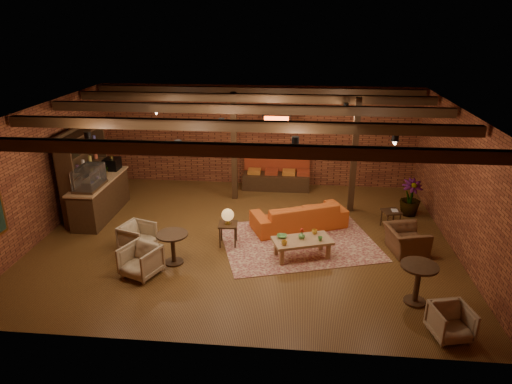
# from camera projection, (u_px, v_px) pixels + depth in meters

# --- Properties ---
(floor) EXTENTS (10.00, 10.00, 0.00)m
(floor) POSITION_uv_depth(u_px,v_px,m) (245.00, 238.00, 11.42)
(floor) COLOR #381F0E
(floor) RESTS_ON ground
(ceiling) EXTENTS (10.00, 8.00, 0.02)m
(ceiling) POSITION_uv_depth(u_px,v_px,m) (243.00, 111.00, 10.26)
(ceiling) COLOR black
(ceiling) RESTS_ON wall_back
(wall_back) EXTENTS (10.00, 0.02, 3.20)m
(wall_back) POSITION_uv_depth(u_px,v_px,m) (259.00, 136.00, 14.55)
(wall_back) COLOR #612C1B
(wall_back) RESTS_ON ground
(wall_front) EXTENTS (10.00, 0.02, 3.20)m
(wall_front) POSITION_uv_depth(u_px,v_px,m) (214.00, 262.00, 7.13)
(wall_front) COLOR #612C1B
(wall_front) RESTS_ON ground
(wall_left) EXTENTS (0.02, 8.00, 3.20)m
(wall_left) POSITION_uv_depth(u_px,v_px,m) (44.00, 171.00, 11.28)
(wall_left) COLOR #612C1B
(wall_left) RESTS_ON ground
(wall_right) EXTENTS (0.02, 8.00, 3.20)m
(wall_right) POSITION_uv_depth(u_px,v_px,m) (461.00, 184.00, 10.40)
(wall_right) COLOR #612C1B
(wall_right) RESTS_ON ground
(ceiling_beams) EXTENTS (9.80, 6.40, 0.22)m
(ceiling_beams) POSITION_uv_depth(u_px,v_px,m) (243.00, 116.00, 10.31)
(ceiling_beams) COLOR black
(ceiling_beams) RESTS_ON ceiling
(ceiling_pipe) EXTENTS (9.60, 0.12, 0.12)m
(ceiling_pipe) POSITION_uv_depth(u_px,v_px,m) (251.00, 112.00, 11.87)
(ceiling_pipe) COLOR black
(ceiling_pipe) RESTS_ON ceiling
(post_left) EXTENTS (0.16, 0.16, 3.20)m
(post_left) POSITION_uv_depth(u_px,v_px,m) (234.00, 147.00, 13.31)
(post_left) COLOR black
(post_left) RESTS_ON ground
(post_right) EXTENTS (0.16, 0.16, 3.20)m
(post_right) POSITION_uv_depth(u_px,v_px,m) (354.00, 156.00, 12.45)
(post_right) COLOR black
(post_right) RESTS_ON ground
(service_counter) EXTENTS (0.80, 2.50, 1.60)m
(service_counter) POSITION_uv_depth(u_px,v_px,m) (99.00, 188.00, 12.42)
(service_counter) COLOR black
(service_counter) RESTS_ON ground
(plant_counter) EXTENTS (0.35, 0.39, 0.30)m
(plant_counter) POSITION_uv_depth(u_px,v_px,m) (104.00, 171.00, 12.45)
(plant_counter) COLOR #337F33
(plant_counter) RESTS_ON service_counter
(shelving_hutch) EXTENTS (0.52, 2.00, 2.40)m
(shelving_hutch) POSITION_uv_depth(u_px,v_px,m) (85.00, 173.00, 12.40)
(shelving_hutch) COLOR black
(shelving_hutch) RESTS_ON ground
(banquette) EXTENTS (2.10, 0.70, 1.00)m
(banquette) POSITION_uv_depth(u_px,v_px,m) (276.00, 174.00, 14.48)
(banquette) COLOR maroon
(banquette) RESTS_ON ground
(service_sign) EXTENTS (0.86, 0.06, 0.30)m
(service_sign) POSITION_uv_depth(u_px,v_px,m) (276.00, 119.00, 13.39)
(service_sign) COLOR #FF4D19
(service_sign) RESTS_ON ceiling
(ceiling_spotlights) EXTENTS (6.40, 4.40, 0.28)m
(ceiling_spotlights) POSITION_uv_depth(u_px,v_px,m) (243.00, 125.00, 10.39)
(ceiling_spotlights) COLOR black
(ceiling_spotlights) RESTS_ON ceiling
(rug) EXTENTS (4.27, 3.70, 0.01)m
(rug) POSITION_uv_depth(u_px,v_px,m) (298.00, 241.00, 11.22)
(rug) COLOR maroon
(rug) RESTS_ON floor
(sofa) EXTENTS (2.60, 1.84, 0.71)m
(sofa) POSITION_uv_depth(u_px,v_px,m) (299.00, 215.00, 11.84)
(sofa) COLOR #C3521B
(sofa) RESTS_ON floor
(coffee_table) EXTENTS (1.46, 1.05, 0.70)m
(coffee_table) POSITION_uv_depth(u_px,v_px,m) (302.00, 241.00, 10.37)
(coffee_table) COLOR olive
(coffee_table) RESTS_ON floor
(side_table_lamp) EXTENTS (0.47, 0.47, 0.93)m
(side_table_lamp) POSITION_uv_depth(u_px,v_px,m) (228.00, 218.00, 10.84)
(side_table_lamp) COLOR black
(side_table_lamp) RESTS_ON floor
(round_table_left) EXTENTS (0.70, 0.70, 0.73)m
(round_table_left) POSITION_uv_depth(u_px,v_px,m) (173.00, 243.00, 10.09)
(round_table_left) COLOR black
(round_table_left) RESTS_ON floor
(armchair_a) EXTENTS (0.83, 0.86, 0.71)m
(armchair_a) POSITION_uv_depth(u_px,v_px,m) (137.00, 236.00, 10.75)
(armchair_a) COLOR #C4B498
(armchair_a) RESTS_ON floor
(armchair_b) EXTENTS (0.92, 0.90, 0.74)m
(armchair_b) POSITION_uv_depth(u_px,v_px,m) (140.00, 259.00, 9.67)
(armchair_b) COLOR #C4B498
(armchair_b) RESTS_ON floor
(armchair_right) EXTENTS (0.81, 1.07, 0.83)m
(armchair_right) POSITION_uv_depth(u_px,v_px,m) (406.00, 236.00, 10.58)
(armchair_right) COLOR brown
(armchair_right) RESTS_ON floor
(side_table_book) EXTENTS (0.54, 0.54, 0.51)m
(side_table_book) POSITION_uv_depth(u_px,v_px,m) (391.00, 212.00, 11.79)
(side_table_book) COLOR black
(side_table_book) RESTS_ON floor
(round_table_right) EXTENTS (0.71, 0.71, 0.83)m
(round_table_right) POSITION_uv_depth(u_px,v_px,m) (418.00, 278.00, 8.66)
(round_table_right) COLOR black
(round_table_right) RESTS_ON floor
(armchair_far) EXTENTS (0.75, 0.72, 0.65)m
(armchair_far) POSITION_uv_depth(u_px,v_px,m) (451.00, 321.00, 7.80)
(armchair_far) COLOR #C4B498
(armchair_far) RESTS_ON floor
(plant_tall) EXTENTS (1.96, 1.96, 3.07)m
(plant_tall) POSITION_uv_depth(u_px,v_px,m) (415.00, 162.00, 12.19)
(plant_tall) COLOR #4C7F4C
(plant_tall) RESTS_ON floor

